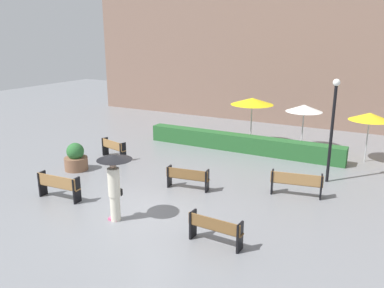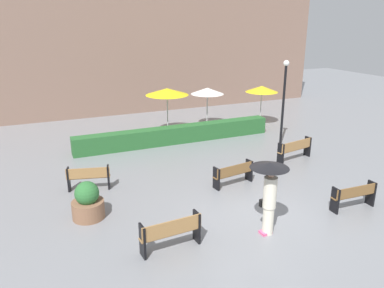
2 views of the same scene
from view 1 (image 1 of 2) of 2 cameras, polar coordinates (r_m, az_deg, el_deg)
ground_plane at (r=13.35m, az=-8.23°, el=-9.99°), size 60.00×60.00×0.00m
bench_mid_center at (r=14.96m, az=-0.65°, el=-4.86°), size 1.69×0.60×0.84m
bench_near_left at (r=14.85m, az=-19.00°, el=-5.70°), size 1.73×0.48×0.93m
bench_far_right at (r=14.82m, az=15.04°, el=-5.42°), size 1.89×0.67×0.91m
bench_far_left at (r=19.06m, az=-11.46°, el=-0.50°), size 1.56×0.70×0.88m
bench_near_right at (r=11.22m, az=3.40°, el=-12.20°), size 1.62×0.43×0.84m
pedestrian_with_umbrella at (r=12.45m, az=-11.29°, el=-4.70°), size 1.11×1.11×2.18m
planter_pot at (r=17.82m, az=-16.65°, el=-2.03°), size 1.00×1.00×1.22m
lamp_post at (r=16.12m, az=19.91°, el=3.22°), size 0.28×0.28×4.15m
patio_umbrella_yellow at (r=20.79m, az=8.80°, el=6.19°), size 2.25×2.25×2.55m
patio_umbrella_white at (r=20.66m, az=16.10°, el=5.04°), size 1.85×1.85×2.32m
patio_umbrella_yellow_far at (r=19.53m, az=24.60°, el=3.65°), size 1.86×1.86×2.33m
hedge_strip at (r=19.98m, az=7.13°, el=0.14°), size 10.21×0.70×0.85m
building_facade at (r=26.62m, az=12.68°, el=14.84°), size 28.00×1.20×11.01m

